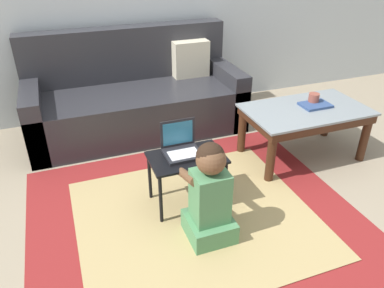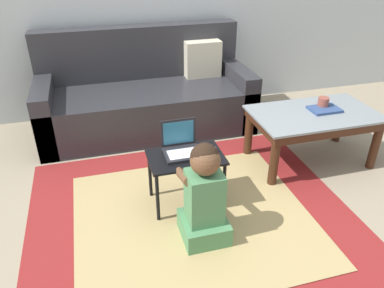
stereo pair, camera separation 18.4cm
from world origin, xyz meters
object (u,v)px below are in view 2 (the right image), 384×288
object	(u,v)px
couch	(146,97)
cup_on_table	(323,103)
coffee_table	(313,120)
person_seated	(204,196)
book_on_table	(325,109)
computer_mouse	(212,149)
laptop	(181,148)
laptop_desk	(186,163)

from	to	relation	value
couch	cup_on_table	bearing A→B (deg)	-36.63
couch	coffee_table	bearing A→B (deg)	-40.86
couch	coffee_table	distance (m)	1.60
person_seated	book_on_table	xyz separation A→B (m)	(1.24, 0.66, 0.14)
computer_mouse	book_on_table	world-z (taller)	book_on_table
person_seated	cup_on_table	xyz separation A→B (m)	(1.25, 0.71, 0.18)
coffee_table	laptop	world-z (taller)	laptop
laptop_desk	person_seated	xyz separation A→B (m)	(0.02, -0.36, -0.02)
laptop_desk	coffee_table	bearing A→B (deg)	13.72
person_seated	computer_mouse	bearing A→B (deg)	65.40
book_on_table	laptop	bearing A→B (deg)	-169.03
couch	coffee_table	size ratio (longest dim) A/B	1.97
coffee_table	book_on_table	size ratio (longest dim) A/B	4.15
person_seated	cup_on_table	size ratio (longest dim) A/B	7.43
laptop_desk	cup_on_table	distance (m)	1.32
computer_mouse	cup_on_table	xyz separation A→B (m)	(1.08, 0.34, 0.09)
coffee_table	couch	bearing A→B (deg)	139.14
person_seated	coffee_table	bearing A→B (deg)	29.60
cup_on_table	book_on_table	distance (m)	0.06
laptop_desk	book_on_table	bearing A→B (deg)	13.32
laptop	person_seated	distance (m)	0.43
computer_mouse	laptop_desk	bearing A→B (deg)	-176.76
laptop	person_seated	size ratio (longest dim) A/B	0.36
coffee_table	book_on_table	world-z (taller)	book_on_table
coffee_table	person_seated	size ratio (longest dim) A/B	1.49
couch	coffee_table	xyz separation A→B (m)	(1.21, -1.04, 0.07)
laptop	person_seated	xyz separation A→B (m)	(0.04, -0.41, -0.11)
laptop_desk	cup_on_table	size ratio (longest dim) A/B	5.59
couch	laptop_desk	bearing A→B (deg)	-87.78
laptop	coffee_table	bearing A→B (deg)	11.17
laptop_desk	laptop	size ratio (longest dim) A/B	2.07
laptop_desk	laptop	bearing A→B (deg)	110.16
couch	laptop	distance (m)	1.28
cup_on_table	person_seated	bearing A→B (deg)	-150.34
laptop_desk	book_on_table	xyz separation A→B (m)	(1.25, 0.30, 0.12)
computer_mouse	cup_on_table	world-z (taller)	cup_on_table
person_seated	book_on_table	size ratio (longest dim) A/B	2.79
couch	cup_on_table	world-z (taller)	couch
person_seated	cup_on_table	world-z (taller)	person_seated
laptop	computer_mouse	xyz separation A→B (m)	(0.21, -0.04, -0.02)
laptop_desk	person_seated	bearing A→B (deg)	-87.21
cup_on_table	book_on_table	bearing A→B (deg)	-104.29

